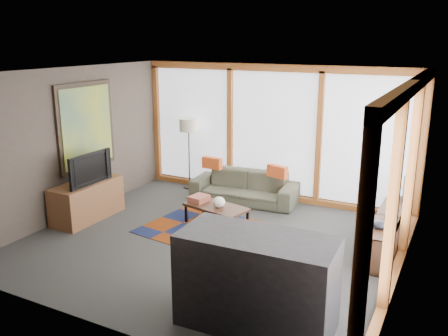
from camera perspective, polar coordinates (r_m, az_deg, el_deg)
The scene contains 17 objects.
ground at distance 7.45m, azimuth -1.43°, elevation -8.91°, with size 5.50×5.50×0.00m, color #333330.
room_envelope at distance 7.24m, azimuth 4.07°, elevation 3.19°, with size 5.52×5.02×2.62m.
rug at distance 7.77m, azimuth -0.47°, elevation -7.83°, with size 2.51×1.62×0.01m, color #652709.
sofa at distance 9.13m, azimuth 2.46°, elevation -2.31°, with size 2.01×0.79×0.59m, color #3B3C2C.
pillow_left at distance 9.28m, azimuth -1.45°, elevation 0.61°, with size 0.41×0.12×0.22m, color #CE4E1D.
pillow_right at distance 8.74m, azimuth 6.42°, elevation -0.42°, with size 0.41×0.12×0.22m, color #CE4E1D.
floor_lamp at distance 9.88m, azimuth -4.22°, elevation 1.73°, with size 0.37×0.37×1.48m, color black, non-canonical shape.
coffee_table at distance 8.01m, azimuth -0.94°, elevation -5.75°, with size 1.06×0.53×0.35m, color #351E12, non-canonical shape.
book_stack at distance 8.14m, azimuth -3.03°, elevation -3.71°, with size 0.26×0.32×0.11m, color brown.
vase at distance 7.86m, azimuth -0.62°, elevation -4.12°, with size 0.21×0.21×0.18m, color silver.
bookshelf at distance 7.59m, azimuth 19.05°, elevation -7.25°, with size 0.37×2.05×0.51m, color #351E12, non-canonical shape.
bowl_a at distance 6.96m, azimuth 18.26°, elevation -6.49°, with size 0.21×0.21×0.11m, color black.
bowl_b at distance 7.32m, azimuth 19.34°, elevation -5.64°, with size 0.15×0.15×0.08m, color black.
shelf_picture at distance 8.10m, azimuth 20.98°, elevation -2.54°, with size 0.04×0.31×0.41m, color black.
tv_console at distance 8.61m, azimuth -16.13°, elevation -3.76°, with size 0.55×1.32×0.66m, color brown.
television at distance 8.36m, azimuth -16.22°, elevation -0.01°, with size 0.95×0.12×0.55m, color black.
bar_counter at distance 5.27m, azimuth 3.95°, elevation -13.46°, with size 1.67×0.78×1.06m, color black.
Camera 1 is at (3.29, -5.94, 3.07)m, focal length 38.00 mm.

